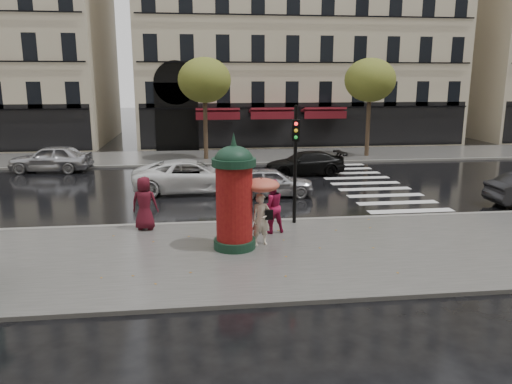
{
  "coord_description": "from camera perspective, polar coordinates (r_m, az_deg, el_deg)",
  "views": [
    {
      "loc": [
        -2.77,
        -14.83,
        5.33
      ],
      "look_at": [
        -0.73,
        1.5,
        1.56
      ],
      "focal_mm": 35.0,
      "sensor_mm": 36.0,
      "label": 1
    }
  ],
  "objects": [
    {
      "name": "morris_column",
      "position": [
        15.33,
        -2.51,
        -0.19
      ],
      "size": [
        1.35,
        1.35,
        3.64
      ],
      "color": "#122F20",
      "rests_on": "near_sidewalk"
    },
    {
      "name": "zebra_crossing",
      "position": [
        26.5,
        12.37,
        1.0
      ],
      "size": [
        3.6,
        11.75,
        0.01
      ],
      "primitive_type": "cube",
      "color": "silver",
      "rests_on": "ground"
    },
    {
      "name": "car_white",
      "position": [
        23.98,
        -7.35,
        1.84
      ],
      "size": [
        5.67,
        2.76,
        1.55
      ],
      "primitive_type": "imported",
      "rotation": [
        0.0,
        0.0,
        1.6
      ],
      "color": "white",
      "rests_on": "ground"
    },
    {
      "name": "traffic_light",
      "position": [
        17.87,
        4.52,
        4.44
      ],
      "size": [
        0.3,
        0.41,
        4.28
      ],
      "color": "black",
      "rests_on": "near_sidewalk"
    },
    {
      "name": "tree_far_right",
      "position": [
        34.88,
        12.92,
        12.32
      ],
      "size": [
        3.4,
        3.4,
        6.64
      ],
      "color": "#38281C",
      "rests_on": "ground"
    },
    {
      "name": "far_sidewalk",
      "position": [
        34.35,
        -2.41,
        4.06
      ],
      "size": [
        90.0,
        6.0,
        0.12
      ],
      "primitive_type": "cube",
      "color": "#474744",
      "rests_on": "ground"
    },
    {
      "name": "near_kerb",
      "position": [
        18.8,
        1.65,
        -3.36
      ],
      "size": [
        90.0,
        0.25,
        0.14
      ],
      "primitive_type": "cube",
      "color": "slate",
      "rests_on": "ground"
    },
    {
      "name": "tree_far_left",
      "position": [
        32.84,
        -5.91,
        12.55
      ],
      "size": [
        3.4,
        3.4,
        6.64
      ],
      "color": "#38281C",
      "rests_on": "ground"
    },
    {
      "name": "woman_umbrella",
      "position": [
        15.67,
        0.6,
        -0.93
      ],
      "size": [
        1.16,
        1.16,
        2.23
      ],
      "color": "beige",
      "rests_on": "near_sidewalk"
    },
    {
      "name": "man_burgundy",
      "position": [
        17.84,
        -12.62,
        -1.26
      ],
      "size": [
        1.02,
        0.77,
        1.89
      ],
      "primitive_type": "imported",
      "rotation": [
        0.0,
        0.0,
        2.95
      ],
      "color": "#4C0F1A",
      "rests_on": "near_sidewalk"
    },
    {
      "name": "far_kerb",
      "position": [
        31.4,
        -1.95,
        3.25
      ],
      "size": [
        90.0,
        0.25,
        0.14
      ],
      "primitive_type": "cube",
      "color": "slate",
      "rests_on": "ground"
    },
    {
      "name": "bldg_far_corner",
      "position": [
        46.07,
        4.19,
        20.33
      ],
      "size": [
        26.0,
        14.0,
        22.9
      ],
      "color": "#B7A88C",
      "rests_on": "ground"
    },
    {
      "name": "car_far_silver",
      "position": [
        31.29,
        -22.41,
        3.57
      ],
      "size": [
        4.76,
        2.28,
        1.57
      ],
      "primitive_type": "imported",
      "rotation": [
        0.0,
        0.0,
        -1.67
      ],
      "color": "#ACABB0",
      "rests_on": "ground"
    },
    {
      "name": "woman_red",
      "position": [
        17.07,
        1.76,
        -1.62
      ],
      "size": [
        1.05,
        0.91,
        1.87
      ],
      "primitive_type": "imported",
      "rotation": [
        0.0,
        0.0,
        3.39
      ],
      "color": "#A3143F",
      "rests_on": "near_sidewalk"
    },
    {
      "name": "car_black",
      "position": [
        28.18,
        5.55,
        3.29
      ],
      "size": [
        4.64,
        2.16,
        1.31
      ],
      "primitive_type": "imported",
      "rotation": [
        0.0,
        0.0,
        -1.5
      ],
      "color": "black",
      "rests_on": "ground"
    },
    {
      "name": "car_silver",
      "position": [
        22.91,
        1.66,
        1.17
      ],
      "size": [
        3.98,
        1.63,
        1.35
      ],
      "primitive_type": "imported",
      "rotation": [
        0.0,
        0.0,
        1.56
      ],
      "color": "silver",
      "rests_on": "ground"
    },
    {
      "name": "near_sidewalk",
      "position": [
        15.52,
        3.62,
        -6.99
      ],
      "size": [
        90.0,
        7.0,
        0.12
      ],
      "primitive_type": "cube",
      "color": "#474744",
      "rests_on": "ground"
    },
    {
      "name": "ground",
      "position": [
        16.0,
        3.29,
        -6.59
      ],
      "size": [
        160.0,
        160.0,
        0.0
      ],
      "primitive_type": "plane",
      "color": "black",
      "rests_on": "ground"
    }
  ]
}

